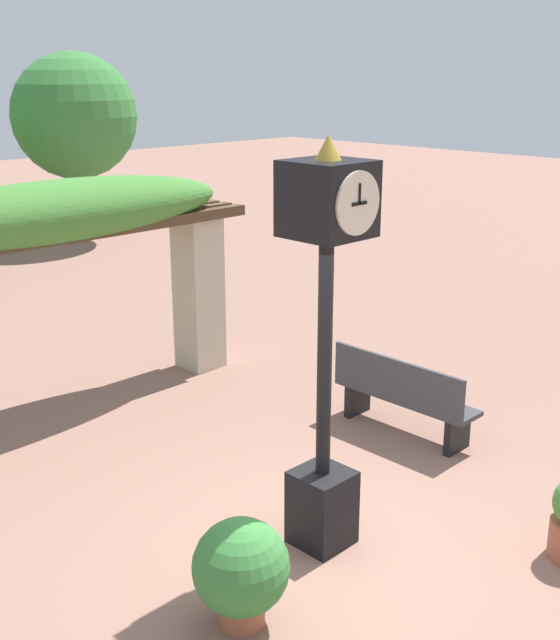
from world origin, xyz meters
TOP-DOWN VIEW (x-y plane):
  - ground_plane at (0.00, 0.00)m, footprint 60.00×60.00m
  - pedestal_clock at (0.03, 0.17)m, footprint 0.57×0.62m
  - pergola at (0.00, 4.18)m, footprint 5.10×1.10m
  - potted_plant_near_right at (-1.15, -0.14)m, footprint 0.70×0.70m
  - park_bench at (2.22, 0.99)m, footprint 0.42×1.69m

SIDE VIEW (x-z plane):
  - ground_plane at x=0.00m, z-range 0.00..0.00m
  - park_bench at x=2.22m, z-range 0.00..0.89m
  - potted_plant_near_right at x=-1.15m, z-range 0.04..0.86m
  - pedestal_clock at x=0.03m, z-range 0.18..3.57m
  - pergola at x=0.00m, z-range 0.70..3.38m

